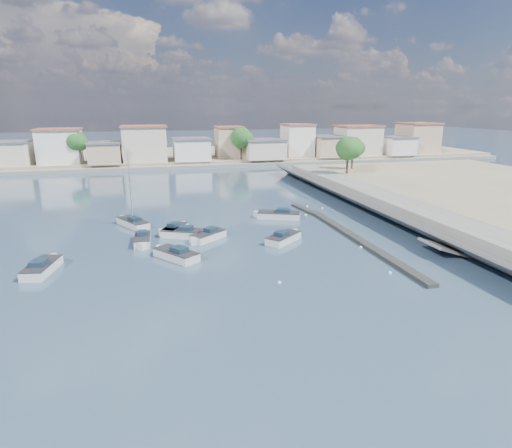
{
  "coord_description": "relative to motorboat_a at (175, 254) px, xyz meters",
  "views": [
    {
      "loc": [
        -14.52,
        -30.15,
        14.04
      ],
      "look_at": [
        -3.26,
        14.44,
        1.4
      ],
      "focal_mm": 30.0,
      "sensor_mm": 36.0,
      "label": 1
    }
  ],
  "objects": [
    {
      "name": "far_town",
      "position": [
        23.33,
        67.66,
        4.56
      ],
      "size": [
        113.01,
        12.8,
        8.35
      ],
      "color": "beige",
      "rests_on": "far_shore_land"
    },
    {
      "name": "sailboat",
      "position": [
        -4.27,
        13.03,
        0.04
      ],
      "size": [
        4.1,
        5.57,
        9.0
      ],
      "color": "silver",
      "rests_on": "ground"
    },
    {
      "name": "motorboat_c",
      "position": [
        13.96,
        12.35,
        0.0
      ],
      "size": [
        6.06,
        4.07,
        1.48
      ],
      "color": "silver",
      "rests_on": "ground"
    },
    {
      "name": "motorboat_h",
      "position": [
        11.88,
        2.51,
        -0.0
      ],
      "size": [
        4.65,
        4.36,
        1.48
      ],
      "color": "silver",
      "rests_on": "ground"
    },
    {
      "name": "motorboat_d",
      "position": [
        3.78,
        5.01,
        -0.0
      ],
      "size": [
        4.32,
        3.94,
        1.48
      ],
      "color": "silver",
      "rests_on": "ground"
    },
    {
      "name": "motorboat_b",
      "position": [
        0.73,
        8.91,
        -0.0
      ],
      "size": [
        3.43,
        4.2,
        1.48
      ],
      "color": "silver",
      "rests_on": "ground"
    },
    {
      "name": "motorboat_f",
      "position": [
        1.09,
        6.98,
        -0.0
      ],
      "size": [
        5.03,
        3.53,
        1.48
      ],
      "color": "silver",
      "rests_on": "ground"
    },
    {
      "name": "mooring_buoys",
      "position": [
        17.47,
        4.6,
        -0.33
      ],
      "size": [
        14.15,
        26.38,
        0.32
      ],
      "color": "white",
      "rests_on": "ground"
    },
    {
      "name": "breakwater",
      "position": [
        19.52,
        3.42,
        -0.21
      ],
      "size": [
        2.0,
        31.02,
        0.35
      ],
      "color": "black",
      "rests_on": "ground"
    },
    {
      "name": "motorboat_g",
      "position": [
        -3.01,
        5.22,
        0.0
      ],
      "size": [
        1.71,
        4.67,
        1.48
      ],
      "color": "silver",
      "rests_on": "ground"
    },
    {
      "name": "ground",
      "position": [
        12.62,
        30.74,
        -0.38
      ],
      "size": [
        400.0,
        400.0,
        0.0
      ],
      "primitive_type": "plane",
      "color": "#2F495E",
      "rests_on": "ground"
    },
    {
      "name": "shore_trees",
      "position": [
        20.96,
        58.85,
        5.84
      ],
      "size": [
        74.56,
        38.32,
        7.92
      ],
      "color": "#38281E",
      "rests_on": "ground"
    },
    {
      "name": "motorboat_e",
      "position": [
        -11.47,
        -0.54,
        -0.0
      ],
      "size": [
        2.8,
        5.37,
        1.48
      ],
      "color": "silver",
      "rests_on": "ground"
    },
    {
      "name": "motorboat_a",
      "position": [
        0.0,
        0.0,
        0.0
      ],
      "size": [
        4.33,
        4.94,
        1.48
      ],
      "color": "silver",
      "rests_on": "ground"
    },
    {
      "name": "seawall_walkway",
      "position": [
        31.12,
        3.74,
        0.52
      ],
      "size": [
        5.0,
        90.0,
        1.8
      ],
      "primitive_type": "cube",
      "color": "slate",
      "rests_on": "ground"
    },
    {
      "name": "far_shore_quay",
      "position": [
        12.62,
        61.74,
        0.02
      ],
      "size": [
        160.0,
        2.5,
        0.8
      ],
      "primitive_type": "cube",
      "color": "slate",
      "rests_on": "ground"
    },
    {
      "name": "far_shore_land",
      "position": [
        12.62,
        82.74,
        0.32
      ],
      "size": [
        160.0,
        40.0,
        1.4
      ],
      "primitive_type": "cube",
      "color": "gray",
      "rests_on": "ground"
    }
  ]
}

